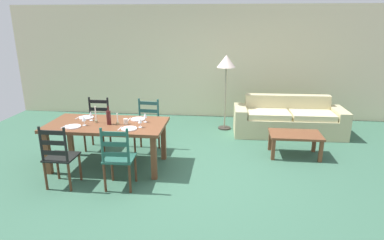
{
  "coord_description": "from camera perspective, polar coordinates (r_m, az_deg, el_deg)",
  "views": [
    {
      "loc": [
        0.62,
        -4.78,
        2.36
      ],
      "look_at": [
        0.05,
        0.41,
        0.75
      ],
      "focal_mm": 30.64,
      "sensor_mm": 36.0,
      "label": 1
    }
  ],
  "objects": [
    {
      "name": "ground_plane",
      "position": [
        5.37,
        -1.02,
        -9.04
      ],
      "size": [
        9.6,
        9.6,
        0.02
      ],
      "primitive_type": "cube",
      "color": "#36604A"
    },
    {
      "name": "wall_far",
      "position": [
        8.17,
        1.91,
        10.02
      ],
      "size": [
        9.6,
        0.16,
        2.7
      ],
      "primitive_type": "cube",
      "color": "beige",
      "rests_on": "ground_plane"
    },
    {
      "name": "dining_table",
      "position": [
        5.49,
        -14.58,
        -1.42
      ],
      "size": [
        1.9,
        0.96,
        0.75
      ],
      "color": "brown",
      "rests_on": "ground_plane"
    },
    {
      "name": "dining_chair_near_left",
      "position": [
        5.09,
        -22.08,
        -5.89
      ],
      "size": [
        0.42,
        0.4,
        0.96
      ],
      "color": "black",
      "rests_on": "ground_plane"
    },
    {
      "name": "dining_chair_near_right",
      "position": [
        4.79,
        -12.69,
        -6.44
      ],
      "size": [
        0.43,
        0.42,
        0.96
      ],
      "color": "#225547",
      "rests_on": "ground_plane"
    },
    {
      "name": "dining_chair_far_left",
      "position": [
        6.41,
        -16.09,
        -0.64
      ],
      "size": [
        0.42,
        0.4,
        0.96
      ],
      "color": "black",
      "rests_on": "ground_plane"
    },
    {
      "name": "dining_chair_far_right",
      "position": [
        6.09,
        -7.77,
        -1.02
      ],
      "size": [
        0.45,
        0.43,
        0.96
      ],
      "color": "#25534E",
      "rests_on": "ground_plane"
    },
    {
      "name": "dinner_plate_near_left",
      "position": [
        5.43,
        -20.02,
        -1.09
      ],
      "size": [
        0.24,
        0.24,
        0.02
      ],
      "primitive_type": "cylinder",
      "color": "white",
      "rests_on": "dining_table"
    },
    {
      "name": "fork_near_left",
      "position": [
        5.5,
        -21.42,
        -1.08
      ],
      "size": [
        0.03,
        0.17,
        0.01
      ],
      "primitive_type": "cube",
      "rotation": [
        0.0,
        0.0,
        -0.08
      ],
      "color": "silver",
      "rests_on": "dining_table"
    },
    {
      "name": "dinner_plate_near_right",
      "position": [
        5.1,
        -10.89,
        -1.49
      ],
      "size": [
        0.24,
        0.24,
        0.02
      ],
      "primitive_type": "cylinder",
      "color": "white",
      "rests_on": "dining_table"
    },
    {
      "name": "fork_near_right",
      "position": [
        5.14,
        -12.49,
        -1.48
      ],
      "size": [
        0.02,
        0.17,
        0.01
      ],
      "primitive_type": "cube",
      "rotation": [
        0.0,
        0.0,
        -0.04
      ],
      "color": "silver",
      "rests_on": "dining_table"
    },
    {
      "name": "dinner_plate_far_left",
      "position": [
        5.86,
        -17.92,
        0.42
      ],
      "size": [
        0.24,
        0.24,
        0.02
      ],
      "primitive_type": "cylinder",
      "color": "white",
      "rests_on": "dining_table"
    },
    {
      "name": "fork_far_left",
      "position": [
        5.92,
        -19.24,
        0.41
      ],
      "size": [
        0.03,
        0.17,
        0.01
      ],
      "primitive_type": "cube",
      "rotation": [
        0.0,
        0.0,
        -0.07
      ],
      "color": "silver",
      "rests_on": "dining_table"
    },
    {
      "name": "dinner_plate_far_right",
      "position": [
        5.55,
        -9.41,
        0.14
      ],
      "size": [
        0.24,
        0.24,
        0.02
      ],
      "primitive_type": "cylinder",
      "color": "white",
      "rests_on": "dining_table"
    },
    {
      "name": "fork_far_right",
      "position": [
        5.6,
        -10.88,
        0.13
      ],
      "size": [
        0.02,
        0.17,
        0.01
      ],
      "primitive_type": "cube",
      "rotation": [
        0.0,
        0.0,
        0.0
      ],
      "color": "silver",
      "rests_on": "dining_table"
    },
    {
      "name": "wine_bottle",
      "position": [
        5.37,
        -14.3,
        0.47
      ],
      "size": [
        0.07,
        0.07,
        0.32
      ],
      "color": "#471919",
      "rests_on": "dining_table"
    },
    {
      "name": "wine_glass_near_left",
      "position": [
        5.43,
        -18.32,
        0.21
      ],
      "size": [
        0.06,
        0.06,
        0.16
      ],
      "color": "white",
      "rests_on": "dining_table"
    },
    {
      "name": "wine_glass_near_right",
      "position": [
        5.12,
        -9.03,
        -0.11
      ],
      "size": [
        0.06,
        0.06,
        0.16
      ],
      "color": "white",
      "rests_on": "dining_table"
    },
    {
      "name": "wine_glass_far_left",
      "position": [
        5.66,
        -17.22,
        0.99
      ],
      "size": [
        0.06,
        0.06,
        0.16
      ],
      "color": "white",
      "rests_on": "dining_table"
    },
    {
      "name": "wine_glass_far_right",
      "position": [
        5.37,
        -8.17,
        0.76
      ],
      "size": [
        0.06,
        0.06,
        0.16
      ],
      "color": "white",
      "rests_on": "dining_table"
    },
    {
      "name": "coffee_cup_primary",
      "position": [
        5.34,
        -11.46,
        -0.24
      ],
      "size": [
        0.07,
        0.07,
        0.09
      ],
      "primitive_type": "cylinder",
      "color": "beige",
      "rests_on": "dining_table"
    },
    {
      "name": "candle_tall",
      "position": [
        5.53,
        -16.38,
        0.35
      ],
      "size": [
        0.05,
        0.05,
        0.27
      ],
      "color": "#998C66",
      "rests_on": "dining_table"
    },
    {
      "name": "candle_short",
      "position": [
        5.35,
        -12.83,
        -0.23
      ],
      "size": [
        0.05,
        0.05,
        0.19
      ],
      "color": "#998C66",
      "rests_on": "dining_table"
    },
    {
      "name": "couch",
      "position": [
        7.28,
        16.35,
        -0.08
      ],
      "size": [
        2.3,
        0.86,
        0.8
      ],
      "color": "#C4B98A",
      "rests_on": "ground_plane"
    },
    {
      "name": "coffee_table",
      "position": [
        6.11,
        17.52,
        -2.84
      ],
      "size": [
        0.9,
        0.56,
        0.42
      ],
      "color": "brown",
      "rests_on": "ground_plane"
    },
    {
      "name": "standing_lamp",
      "position": [
        7.11,
        5.98,
        9.36
      ],
      "size": [
        0.4,
        0.4,
        1.64
      ],
      "color": "#332D28",
      "rests_on": "ground_plane"
    }
  ]
}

